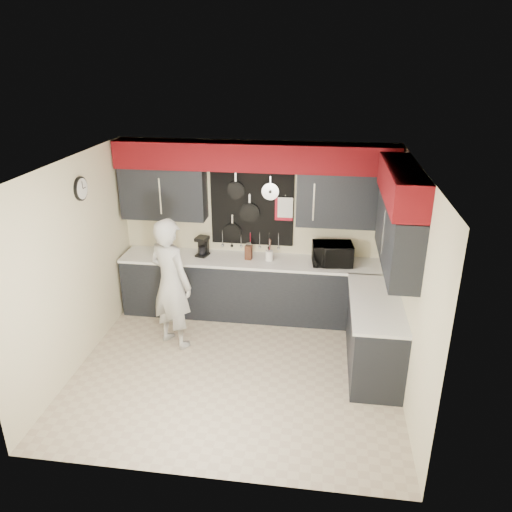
# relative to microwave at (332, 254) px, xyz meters

# --- Properties ---
(ground) EXTENTS (4.00, 4.00, 0.00)m
(ground) POSITION_rel_microwave_xyz_m (-1.14, -1.43, -1.07)
(ground) COLOR #BCAD92
(ground) RESTS_ON ground
(back_wall_assembly) EXTENTS (4.00, 0.36, 2.60)m
(back_wall_assembly) POSITION_rel_microwave_xyz_m (-1.13, 0.17, 0.93)
(back_wall_assembly) COLOR beige
(back_wall_assembly) RESTS_ON ground
(right_wall_assembly) EXTENTS (0.36, 3.50, 2.60)m
(right_wall_assembly) POSITION_rel_microwave_xyz_m (0.71, -1.17, 0.87)
(right_wall_assembly) COLOR beige
(right_wall_assembly) RESTS_ON ground
(left_wall_assembly) EXTENTS (0.05, 3.50, 2.60)m
(left_wall_assembly) POSITION_rel_microwave_xyz_m (-3.14, -1.42, 0.26)
(left_wall_assembly) COLOR beige
(left_wall_assembly) RESTS_ON ground
(base_cabinets) EXTENTS (3.95, 2.20, 0.92)m
(base_cabinets) POSITION_rel_microwave_xyz_m (-0.65, -0.30, -0.62)
(base_cabinets) COLOR black
(base_cabinets) RESTS_ON ground
(microwave) EXTENTS (0.60, 0.44, 0.31)m
(microwave) POSITION_rel_microwave_xyz_m (0.00, 0.00, 0.00)
(microwave) COLOR black
(microwave) RESTS_ON base_cabinets
(knife_block) EXTENTS (0.11, 0.11, 0.21)m
(knife_block) POSITION_rel_microwave_xyz_m (-1.21, 0.01, -0.05)
(knife_block) COLOR #381811
(knife_block) RESTS_ON base_cabinets
(utensil_crock) EXTENTS (0.11, 0.11, 0.15)m
(utensil_crock) POSITION_rel_microwave_xyz_m (-0.90, 0.01, -0.08)
(utensil_crock) COLOR white
(utensil_crock) RESTS_ON base_cabinets
(coffee_maker) EXTENTS (0.20, 0.23, 0.29)m
(coffee_maker) POSITION_rel_microwave_xyz_m (-1.91, 0.08, -0.00)
(coffee_maker) COLOR black
(coffee_maker) RESTS_ON base_cabinets
(person) EXTENTS (0.79, 0.69, 1.81)m
(person) POSITION_rel_microwave_xyz_m (-2.10, -0.92, -0.17)
(person) COLOR #9D9D9B
(person) RESTS_ON ground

